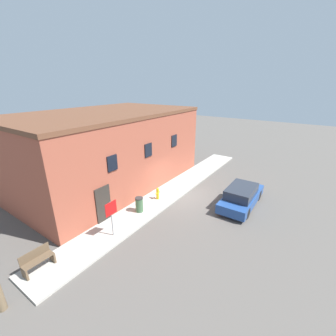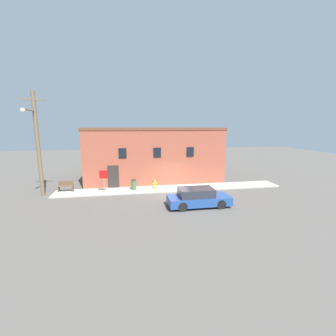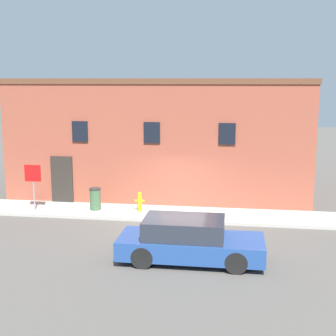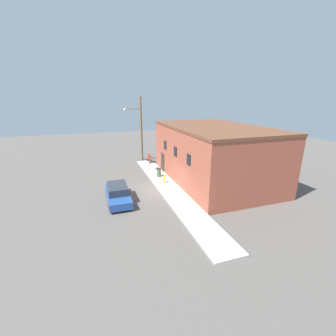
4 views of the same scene
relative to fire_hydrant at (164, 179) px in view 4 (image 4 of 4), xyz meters
The scene contains 9 objects.
ground_plane 1.98m from the fire_hydrant, 34.77° to the right, with size 80.00×80.00×0.00m, color #56514C.
sidewalk 1.64m from the fire_hydrant, ahead, with size 20.63×2.12×0.12m.
brick_building 5.63m from the fire_hydrant, 85.99° to the left, with size 13.79×8.34×5.61m.
fire_hydrant is the anchor object (origin of this frame).
stop_sign 4.58m from the fire_hydrant, behind, with size 0.71×0.06×1.94m.
bench 7.82m from the fire_hydrant, behind, with size 1.23×0.44×0.91m.
trash_bin 1.91m from the fire_hydrant, behind, with size 0.48×0.48×0.93m.
utility_pole 10.25m from the fire_hydrant, behind, with size 1.80×2.35×8.44m.
parked_car 5.51m from the fire_hydrant, 62.35° to the right, with size 4.47×1.76×1.36m.
Camera 4 is at (18.55, -5.31, 8.22)m, focal length 24.00 mm.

